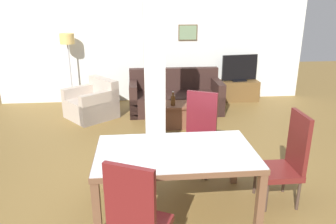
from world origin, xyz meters
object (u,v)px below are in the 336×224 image
(tv_stand, at_px, (238,91))
(floor_lamp, at_px, (68,46))
(dining_table, at_px, (175,161))
(dining_chair_head_right, at_px, (287,159))
(dining_chair_far_right, at_px, (199,132))
(sofa, at_px, (175,98))
(coffee_table, at_px, (175,115))
(bottle, at_px, (173,100))
(armchair, at_px, (92,104))
(dining_chair_near_left, at_px, (137,218))
(tv_screen, at_px, (239,68))

(tv_stand, distance_m, floor_lamp, 4.06)
(dining_table, bearing_deg, dining_chair_head_right, 0.00)
(dining_chair_far_right, bearing_deg, dining_chair_head_right, 160.02)
(dining_chair_head_right, distance_m, floor_lamp, 5.26)
(dining_table, height_order, sofa, sofa)
(coffee_table, distance_m, tv_stand, 2.33)
(dining_table, relative_size, bottle, 6.65)
(dining_chair_far_right, height_order, armchair, dining_chair_far_right)
(armchair, xyz_separation_m, bottle, (1.59, -0.78, 0.28))
(dining_chair_head_right, distance_m, sofa, 3.63)
(dining_chair_far_right, height_order, coffee_table, dining_chair_far_right)
(sofa, relative_size, coffee_table, 3.17)
(dining_chair_near_left, xyz_separation_m, bottle, (0.69, 3.43, -0.01))
(bottle, xyz_separation_m, tv_screen, (1.76, 1.67, 0.23))
(dining_chair_near_left, relative_size, sofa, 0.57)
(dining_chair_far_right, distance_m, bottle, 1.59)
(dining_chair_near_left, relative_size, coffee_table, 1.81)
(dining_chair_head_right, distance_m, coffee_table, 2.79)
(dining_chair_head_right, xyz_separation_m, tv_screen, (0.69, 4.16, 0.22))
(coffee_table, bearing_deg, tv_screen, 42.72)
(dining_chair_head_right, bearing_deg, floor_lamp, 38.05)
(dining_chair_near_left, height_order, tv_stand, dining_chair_near_left)
(bottle, distance_m, floor_lamp, 2.79)
(dining_chair_head_right, xyz_separation_m, dining_chair_near_left, (-1.76, -0.94, 0.00))
(dining_chair_near_left, xyz_separation_m, tv_screen, (2.45, 5.10, 0.22))
(dining_table, xyz_separation_m, tv_stand, (2.01, 4.16, -0.36))
(dining_chair_far_right, bearing_deg, dining_table, 90.00)
(dining_chair_head_right, relative_size, armchair, 0.95)
(dining_chair_far_right, relative_size, tv_stand, 1.18)
(dining_chair_near_left, distance_m, sofa, 4.54)
(dining_chair_head_right, relative_size, tv_screen, 1.30)
(tv_screen, distance_m, floor_lamp, 3.94)
(dining_chair_far_right, relative_size, sofa, 0.57)
(dining_table, distance_m, dining_chair_near_left, 1.04)
(floor_lamp, bearing_deg, sofa, -14.30)
(sofa, distance_m, armchair, 1.77)
(tv_screen, bearing_deg, dining_table, 56.36)
(dining_chair_head_right, height_order, dining_chair_far_right, same)
(sofa, height_order, tv_stand, sofa)
(tv_screen, bearing_deg, armchair, 6.95)
(dining_table, distance_m, armchair, 3.55)
(tv_screen, height_order, floor_lamp, floor_lamp)
(tv_stand, height_order, floor_lamp, floor_lamp)
(tv_screen, relative_size, floor_lamp, 0.53)
(dining_chair_head_right, distance_m, tv_stand, 4.23)
(tv_screen, bearing_deg, bottle, 35.58)
(dining_table, bearing_deg, armchair, 112.26)
(dining_chair_head_right, xyz_separation_m, tv_stand, (0.69, 4.16, -0.33))
(dining_chair_near_left, height_order, tv_screen, dining_chair_near_left)
(armchair, height_order, bottle, armchair)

